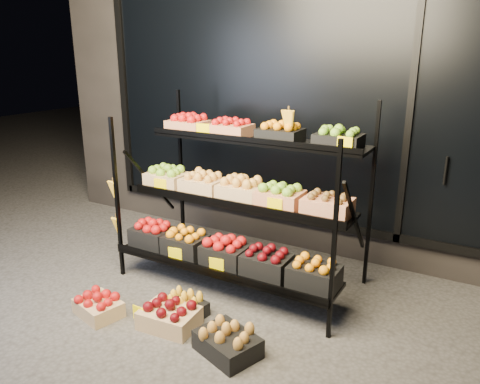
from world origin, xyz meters
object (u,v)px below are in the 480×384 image
Objects in this scene: display_rack at (237,200)px; floor_crate_midleft at (185,305)px; floor_crate_left at (98,305)px; floor_crate_midright at (169,315)px.

floor_crate_midleft is (-0.08, -0.70, -0.70)m from display_rack.
floor_crate_left is at bearing -122.93° from display_rack.
floor_crate_midright reaches higher than floor_crate_midleft.
floor_crate_midleft is at bearing -96.65° from display_rack.
display_rack is 0.99m from floor_crate_midleft.
floor_crate_midleft is 0.83× the size of floor_crate_midright.
floor_crate_left is 0.62m from floor_crate_midright.
floor_crate_midright reaches higher than floor_crate_left.
floor_crate_left is at bearing -170.24° from floor_crate_midright.
floor_crate_left is at bearing -139.58° from floor_crate_midleft.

